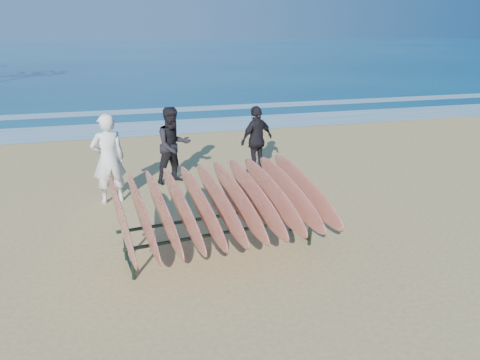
{
  "coord_description": "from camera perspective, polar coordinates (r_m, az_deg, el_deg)",
  "views": [
    {
      "loc": [
        -2.08,
        -6.74,
        3.58
      ],
      "look_at": [
        0.0,
        0.8,
        0.95
      ],
      "focal_mm": 35.0,
      "sensor_mm": 36.0,
      "label": 1
    }
  ],
  "objects": [
    {
      "name": "foam_far",
      "position": [
        20.66,
        -9.5,
        8.39
      ],
      "size": [
        160.0,
        160.0,
        0.0
      ],
      "primitive_type": "plane",
      "color": "white",
      "rests_on": "ground"
    },
    {
      "name": "ocean",
      "position": [
        61.88,
        -13.93,
        14.77
      ],
      "size": [
        160.0,
        160.0,
        0.0
      ],
      "primitive_type": "plane",
      "color": "navy",
      "rests_on": "ground"
    },
    {
      "name": "person_dark_b",
      "position": [
        11.59,
        2.05,
        4.91
      ],
      "size": [
        1.07,
        0.8,
        1.68
      ],
      "primitive_type": "imported",
      "rotation": [
        0.0,
        0.0,
        3.6
      ],
      "color": "black",
      "rests_on": "ground"
    },
    {
      "name": "person_dark_a",
      "position": [
        10.92,
        -8.12,
        4.17
      ],
      "size": [
        1.05,
        0.93,
        1.79
      ],
      "primitive_type": "imported",
      "rotation": [
        0.0,
        0.0,
        0.34
      ],
      "color": "black",
      "rests_on": "ground"
    },
    {
      "name": "surfboard_rack",
      "position": [
        7.44,
        -2.44,
        -2.81
      ],
      "size": [
        3.44,
        2.84,
        1.39
      ],
      "rotation": [
        0.0,
        0.0,
        0.12
      ],
      "color": "black",
      "rests_on": "ground"
    },
    {
      "name": "foam_near",
      "position": [
        17.24,
        -8.2,
        6.45
      ],
      "size": [
        160.0,
        160.0,
        0.0
      ],
      "primitive_type": "plane",
      "color": "white",
      "rests_on": "ground"
    },
    {
      "name": "person_white",
      "position": [
        9.96,
        -15.75,
        2.5
      ],
      "size": [
        0.76,
        0.57,
        1.87
      ],
      "primitive_type": "imported",
      "rotation": [
        0.0,
        0.0,
        3.34
      ],
      "color": "silver",
      "rests_on": "ground"
    },
    {
      "name": "ground",
      "position": [
        7.91,
        1.56,
        -8.33
      ],
      "size": [
        120.0,
        120.0,
        0.0
      ],
      "primitive_type": "plane",
      "color": "tan",
      "rests_on": "ground"
    }
  ]
}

